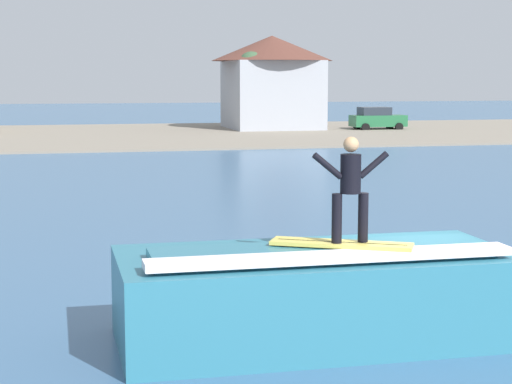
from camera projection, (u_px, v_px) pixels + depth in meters
The scene contains 8 objects.
ground_plane at pixel (413, 323), 15.00m from camera, with size 260.00×260.00×0.00m, color #396086.
wave_crest at pixel (315, 294), 13.96m from camera, with size 6.30×2.81×1.61m.
surfboard at pixel (341, 244), 13.55m from camera, with size 2.18×1.48×0.06m.
surfer at pixel (350, 184), 13.39m from camera, with size 1.24×0.32×1.65m.
shoreline_bank at pixel (138, 135), 63.26m from camera, with size 120.00×27.98×0.11m.
car_far_shore at pixel (377, 119), 69.17m from camera, with size 4.32×2.18×1.86m.
house_gabled_white at pixel (272, 77), 70.01m from camera, with size 9.78×9.78×7.52m.
tree_tall_bare at pixel (251, 67), 66.79m from camera, with size 2.15×2.15×6.19m.
Camera 1 is at (-5.94, -13.57, 4.22)m, focal length 61.01 mm.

